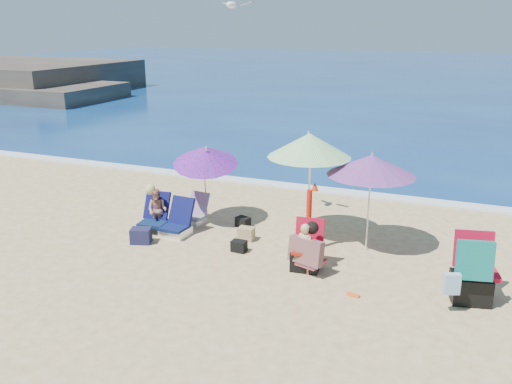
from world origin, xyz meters
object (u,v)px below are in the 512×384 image
at_px(camp_chair_right, 471,278).
at_px(person_center, 306,249).
at_px(umbrella_striped, 309,145).
at_px(camp_chair_left, 307,255).
at_px(seagull, 232,5).
at_px(umbrella_blue, 205,155).
at_px(person_left, 157,210).
at_px(chair_navy, 177,226).
at_px(chair_rainbow, 194,215).
at_px(furled_umbrella, 310,214).
at_px(umbrella_turquoise, 372,165).

distance_m(camp_chair_right, person_center, 2.79).
relative_size(umbrella_striped, person_center, 2.37).
xyz_separation_m(camp_chair_left, camp_chair_right, (2.83, -0.17, 0.14)).
distance_m(camp_chair_left, seagull, 5.15).
height_order(umbrella_blue, person_left, umbrella_blue).
bearing_deg(chair_navy, chair_rainbow, 90.19).
bearing_deg(furled_umbrella, camp_chair_right, -18.15).
height_order(umbrella_blue, camp_chair_left, umbrella_blue).
height_order(camp_chair_left, camp_chair_right, camp_chair_right).
distance_m(umbrella_striped, furled_umbrella, 1.42).
xyz_separation_m(umbrella_striped, person_center, (0.49, -1.66, -1.53)).
xyz_separation_m(chair_rainbow, seagull, (0.94, 0.16, 4.53)).
distance_m(umbrella_turquoise, furled_umbrella, 1.52).
bearing_deg(umbrella_striped, chair_navy, -160.89).
xyz_separation_m(person_center, person_left, (-3.66, 0.82, 0.01)).
distance_m(furled_umbrella, seagull, 4.45).
distance_m(umbrella_blue, camp_chair_right, 5.95).
bearing_deg(umbrella_blue, camp_chair_right, -15.64).
distance_m(chair_rainbow, camp_chair_left, 3.37).
bearing_deg(umbrella_turquoise, umbrella_striped, 174.39).
bearing_deg(seagull, umbrella_striped, -1.28).
relative_size(camp_chair_right, seagull, 1.43).
relative_size(chair_rainbow, person_center, 0.70).
distance_m(chair_rainbow, person_left, 0.94).
bearing_deg(umbrella_blue, umbrella_turquoise, -0.63).
bearing_deg(furled_umbrella, seagull, 160.07).
xyz_separation_m(chair_navy, camp_chair_left, (3.08, -0.57, 0.07)).
height_order(umbrella_blue, seagull, seagull).
xyz_separation_m(umbrella_turquoise, person_center, (-0.81, -1.53, -1.27)).
height_order(umbrella_striped, seagull, seagull).
bearing_deg(person_center, furled_umbrella, 103.49).
distance_m(furled_umbrella, camp_chair_right, 3.21).
relative_size(umbrella_blue, seagull, 2.41).
height_order(umbrella_blue, chair_navy, umbrella_blue).
xyz_separation_m(chair_rainbow, person_left, (-0.54, -0.72, 0.30)).
xyz_separation_m(chair_navy, seagull, (0.94, 0.95, 4.50)).
bearing_deg(chair_rainbow, seagull, 9.54).
distance_m(person_center, person_left, 3.75).
bearing_deg(camp_chair_left, furled_umbrella, 103.57).
distance_m(umbrella_turquoise, chair_rainbow, 4.23).
relative_size(umbrella_blue, person_center, 2.03).
bearing_deg(umbrella_turquoise, seagull, 176.83).
relative_size(chair_rainbow, seagull, 0.83).
bearing_deg(camp_chair_left, umbrella_blue, 153.33).
relative_size(umbrella_striped, chair_navy, 2.94).
relative_size(chair_navy, chair_rainbow, 1.16).
bearing_deg(umbrella_turquoise, umbrella_blue, 179.37).
distance_m(umbrella_blue, person_left, 1.59).
distance_m(umbrella_turquoise, chair_navy, 4.29).
bearing_deg(person_left, person_center, -12.67).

